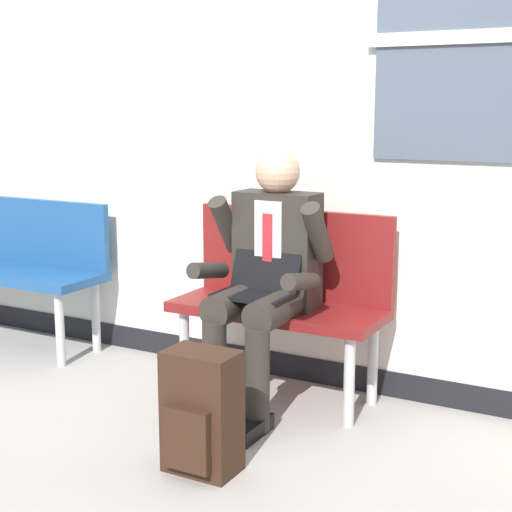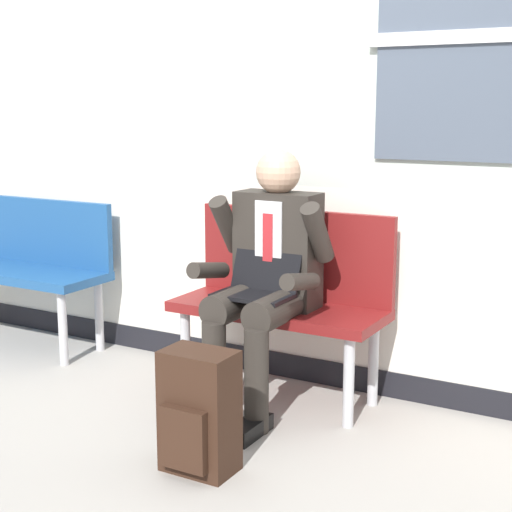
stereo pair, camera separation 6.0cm
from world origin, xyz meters
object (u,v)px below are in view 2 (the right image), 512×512
Objects in this scene: person_seated at (265,275)px; backpack at (198,413)px; bench_with_person at (285,291)px; bench_empty at (27,260)px.

backpack is (0.10, -0.71, -0.41)m from person_seated.
backpack is (0.10, -0.91, -0.29)m from bench_with_person.
backpack is at bearing -82.20° from person_seated.
backpack is at bearing -83.89° from bench_with_person.
bench_with_person is 0.85× the size of person_seated.
person_seated is at bearing 97.80° from backpack.
backpack is (1.84, -0.91, -0.27)m from bench_empty.
person_seated is (-0.00, -0.20, 0.12)m from bench_with_person.
bench_with_person is 1.75m from bench_empty.
backpack is at bearing -26.20° from bench_empty.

